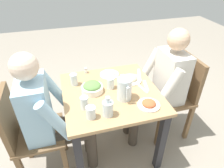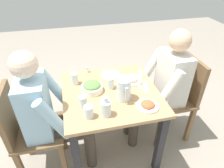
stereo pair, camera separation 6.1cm
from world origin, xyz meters
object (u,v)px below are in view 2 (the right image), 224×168
Objects in this scene: dining_table at (111,103)px; water_pitcher at (124,89)px; chair_near at (27,129)px; salt_shaker at (87,70)px; plate_beans at (131,79)px; water_glass_far_left at (89,112)px; water_glass_center at (83,102)px; salad_bowl at (92,87)px; plate_rice_curry at (148,105)px; oil_carafe at (106,109)px; diner_far at (162,85)px; water_glass_by_pitcher at (110,83)px; plate_yoghurt at (110,74)px; water_glass_near_left at (75,79)px; chair_far at (179,94)px; diner_near at (50,112)px.

water_pitcher reaches higher than dining_table.
salt_shaker is at bearing 129.10° from chair_near.
plate_beans reaches higher than dining_table.
water_glass_far_left is 0.88× the size of water_glass_center.
salad_bowl is 1.05× the size of plate_rice_curry.
oil_carafe is at bearing 86.79° from water_glass_far_left.
chair_near is 0.85m from water_pitcher.
diner_far reaches higher than salad_bowl.
oil_carafe reaches higher than salad_bowl.
water_glass_by_pitcher is 1.91× the size of salt_shaker.
chair_near is 0.88m from plate_yoghurt.
oil_carafe is (0.01, 0.13, 0.01)m from water_glass_far_left.
water_glass_far_left reaches higher than plate_beans.
water_glass_center is at bearing -127.43° from oil_carafe.
plate_yoghurt is 0.36m from water_glass_near_left.
diner_far is 0.82m from water_glass_near_left.
oil_carafe is at bearing -68.38° from chair_far.
water_pitcher is at bearing 25.48° from salt_shaker.
plate_beans is (-0.07, -0.50, 0.21)m from chair_far.
dining_table is 0.52m from diner_far.
plate_yoghurt is at bearing 167.42° from dining_table.
water_glass_near_left is at bearing 141.19° from diner_near.
chair_far is 0.73m from plate_yoghurt.
water_glass_far_left reaches higher than plate_rice_curry.
water_glass_far_left is at bearing -6.14° from salt_shaker.
plate_rice_curry is 0.50m from water_glass_center.
oil_carafe is at bearing 73.46° from chair_near.
diner_far is at bearing 96.43° from chair_near.
dining_table is 0.53m from diner_near.
plate_rice_curry is 0.70m from water_glass_near_left.
plate_yoghurt is 1.70× the size of water_glass_near_left.
water_glass_near_left is (-0.31, -0.37, -0.04)m from water_pitcher.
chair_far is 8.33× the size of water_glass_center.
water_glass_center is at bearing -25.69° from salad_bowl.
dining_table is at bearing 99.88° from diner_near.
salad_bowl is at bearing -89.52° from diner_far.
dining_table is at bearing 22.56° from salt_shaker.
salt_shaker is at bearing -152.52° from water_glass_by_pitcher.
water_pitcher is at bearing 33.56° from dining_table.
diner_near is at bearing -83.57° from chair_far.
plate_yoghurt is 0.60m from water_glass_far_left.
water_glass_far_left is (0.18, 0.50, 0.24)m from chair_near.
water_pitcher is 1.02× the size of salad_bowl.
water_glass_center is at bearing -165.86° from water_glass_far_left.
chair_far is 0.75m from water_glass_by_pitcher.
salad_bowl is at bearing -105.96° from dining_table.
diner_far reaches higher than dining_table.
salt_shaker is (-0.11, -0.21, 0.01)m from plate_yoghurt.
oil_carafe is (0.54, -0.16, 0.04)m from plate_yoghurt.
salad_bowl is at bearing -79.22° from plate_beans.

